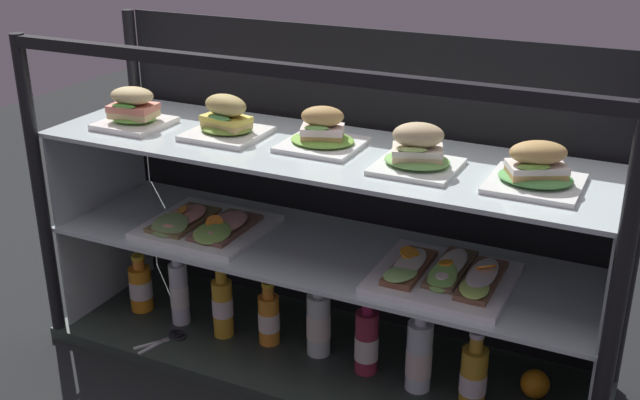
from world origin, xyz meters
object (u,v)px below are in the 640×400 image
Objects in this scene: open_sandwich_tray_far_right at (205,225)px; juice_bottle_near_post at (367,342)px; juice_bottle_back_center at (179,291)px; plated_roll_sandwich_far_right at (322,134)px; juice_bottle_front_right_end at (269,318)px; plated_roll_sandwich_left_of_center at (536,170)px; plated_roll_sandwich_right_of_center at (226,121)px; juice_bottle_back_left at (419,355)px; open_sandwich_tray_mid_right at (445,275)px; orange_fruit_beside_bottles at (535,384)px; plated_roll_sandwich_near_right_corner at (417,152)px; juice_bottle_front_second at (319,323)px; kitchen_scissors at (172,337)px; juice_bottle_back_right at (223,305)px; plated_roll_sandwich_mid_left at (133,111)px; juice_bottle_front_fourth at (141,287)px; juice_bottle_front_left_end at (474,375)px.

open_sandwich_tray_far_right reaches higher than juice_bottle_near_post.
plated_roll_sandwich_far_right is at bearing 7.05° from juice_bottle_back_center.
plated_roll_sandwich_left_of_center is at bearing -0.80° from juice_bottle_front_right_end.
plated_roll_sandwich_right_of_center reaches higher than juice_bottle_back_left.
open_sandwich_tray_mid_right is 0.59m from juice_bottle_front_right_end.
juice_bottle_back_left is at bearing -161.17° from orange_fruit_beside_bottles.
plated_roll_sandwich_near_right_corner is at bearing -10.62° from plated_roll_sandwich_far_right.
juice_bottle_front_second is 1.40× the size of kitchen_scissors.
juice_bottle_back_right reaches higher than juice_bottle_front_right_end.
plated_roll_sandwich_mid_left is 0.70× the size of juice_bottle_back_center.
plated_roll_sandwich_left_of_center is 1.30m from juice_bottle_front_fourth.
juice_bottle_back_center is 1.11× the size of juice_bottle_near_post.
orange_fruit_beside_bottles is at bearing 5.19° from plated_roll_sandwich_mid_left.
plated_roll_sandwich_near_right_corner is 0.85× the size of juice_bottle_front_second.
juice_bottle_back_left reaches higher than orange_fruit_beside_bottles.
open_sandwich_tray_far_right is at bearing -178.99° from juice_bottle_near_post.
open_sandwich_tray_far_right reaches higher than juice_bottle_front_left_end.
juice_bottle_front_right_end is (0.19, 0.02, -0.27)m from open_sandwich_tray_far_right.
plated_roll_sandwich_near_right_corner reaches higher than kitchen_scissors.
plated_roll_sandwich_right_of_center reaches higher than juice_bottle_front_fourth.
orange_fruit_beside_bottles is at bearing 5.71° from open_sandwich_tray_far_right.
plated_roll_sandwich_far_right reaches higher than juice_bottle_back_center.
juice_bottle_back_center is 1.23× the size of juice_bottle_front_left_end.
open_sandwich_tray_far_right is at bearing 0.89° from juice_bottle_back_center.
juice_bottle_front_right_end is 0.31m from juice_bottle_near_post.
plated_roll_sandwich_near_right_corner is 0.63m from juice_bottle_front_second.
juice_bottle_back_center reaches higher than juice_bottle_back_left.
juice_bottle_back_right is 0.45m from juice_bottle_near_post.
plated_roll_sandwich_far_right is at bearing 94.29° from juice_bottle_front_second.
juice_bottle_back_left is (0.47, -0.02, 0.02)m from juice_bottle_front_right_end.
orange_fruit_beside_bottles is (0.44, 0.09, -0.05)m from juice_bottle_near_post.
juice_bottle_back_right is at bearing -129.99° from plated_roll_sandwich_right_of_center.
juice_bottle_back_center reaches higher than kitchen_scissors.
juice_bottle_near_post is at bearing 1.54° from plated_roll_sandwich_mid_left.
plated_roll_sandwich_mid_left is 0.91× the size of plated_roll_sandwich_far_right.
plated_roll_sandwich_right_of_center is 1.22× the size of kitchen_scissors.
open_sandwich_tray_far_right is (-0.90, -0.01, -0.31)m from plated_roll_sandwich_left_of_center.
plated_roll_sandwich_far_right reaches higher than open_sandwich_tray_far_right.
plated_roll_sandwich_left_of_center is 0.98× the size of juice_bottle_front_left_end.
open_sandwich_tray_mid_right is 0.44m from juice_bottle_front_second.
plated_roll_sandwich_near_right_corner is 0.98× the size of juice_bottle_front_right_end.
juice_bottle_front_right_end is at bearing 21.85° from kitchen_scissors.
juice_bottle_front_second is (0.35, 0.03, -0.25)m from open_sandwich_tray_far_right.
plated_roll_sandwich_right_of_center is at bearing 177.87° from open_sandwich_tray_mid_right.
juice_bottle_back_left reaches higher than juice_bottle_front_right_end.
kitchen_scissors is (-0.88, -0.09, -0.08)m from juice_bottle_front_left_end.
juice_bottle_back_right is 1.06× the size of juice_bottle_front_second.
plated_roll_sandwich_near_right_corner is 1.20× the size of kitchen_scissors.
juice_bottle_front_second reaches higher than juice_bottle_front_right_end.
plated_roll_sandwich_far_right reaches higher than juice_bottle_front_right_end.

